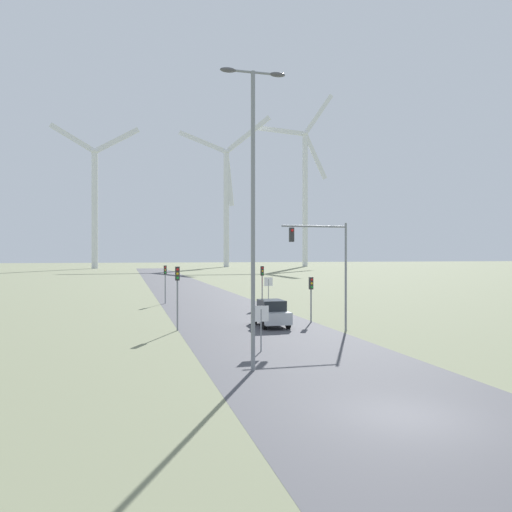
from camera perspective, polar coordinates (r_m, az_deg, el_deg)
The scene contains 14 objects.
ground_plane at distance 16.60m, azimuth 16.72°, elevation -17.13°, with size 600.00×600.00×0.00m, color #757A5B.
road_surface at distance 62.28m, azimuth -6.96°, elevation -4.38°, with size 10.00×240.00×0.01m.
streetlamp at distance 21.34m, azimuth -0.35°, elevation 7.62°, with size 2.86×0.32×12.77m.
stop_sign_near at distance 25.51m, azimuth 0.58°, elevation -7.28°, with size 0.81×0.07×2.33m.
stop_sign_far at distance 46.60m, azimuth 1.43°, elevation -3.49°, with size 0.81×0.07×2.81m.
traffic_light_post_near_left at distance 32.74m, azimuth -8.97°, elevation -3.15°, with size 0.28×0.34×4.15m.
traffic_light_post_near_right at distance 36.52m, azimuth 6.32°, elevation -3.78°, with size 0.28×0.34×3.30m.
traffic_light_post_mid_left at distance 51.00m, azimuth -10.34°, elevation -2.22°, with size 0.28×0.33×3.83m.
traffic_light_post_mid_right at distance 46.85m, azimuth 0.71°, elevation -2.42°, with size 0.28×0.34×3.85m.
traffic_light_mast_overhead at distance 32.29m, azimuth 7.96°, elevation 0.11°, with size 4.43×0.35×6.98m.
car_approaching at distance 34.39m, azimuth 1.73°, elevation -6.55°, with size 1.88×4.12×1.83m.
wind_turbine_left at distance 186.65m, azimuth -17.95°, elevation 6.53°, with size 30.77×3.09×51.07m.
wind_turbine_center at distance 201.07m, azimuth -3.41°, elevation 6.98°, with size 34.36×18.02×59.61m.
wind_turbine_right at distance 209.51m, azimuth 5.63°, elevation 7.93°, with size 32.54×2.76×72.23m.
Camera 1 is at (-8.23, -13.54, 4.93)m, focal length 35.00 mm.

